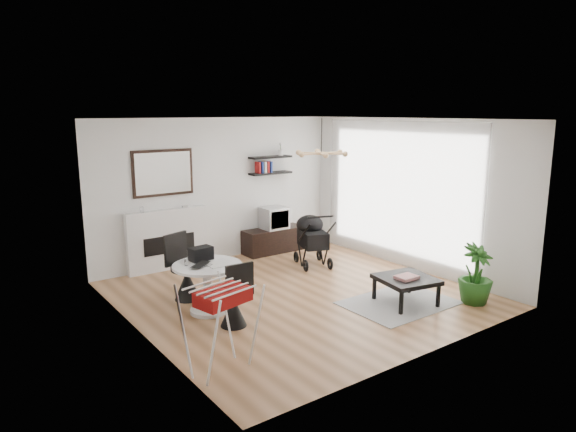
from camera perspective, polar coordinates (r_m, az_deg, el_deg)
floor at (r=8.13m, az=1.05°, el=-8.68°), size 5.00×5.00×0.00m
ceiling at (r=7.63m, az=1.13°, el=10.71°), size 5.00×5.00×0.00m
wall_back at (r=9.85m, az=-7.72°, el=2.92°), size 5.00×0.00×5.00m
wall_left at (r=6.60m, az=-16.51°, el=-1.75°), size 0.00×5.00×5.00m
wall_right at (r=9.46m, az=13.27°, el=2.36°), size 0.00×5.00×5.00m
sheer_curtain at (r=9.52m, az=11.96°, el=2.47°), size 0.04×3.60×2.60m
fireplace at (r=9.44m, az=-13.27°, el=-1.77°), size 1.50×0.17×2.16m
shelf_lower at (r=10.27m, az=-1.95°, el=4.78°), size 0.90×0.25×0.04m
shelf_upper at (r=10.24m, az=-1.97°, el=6.56°), size 0.90×0.25×0.04m
pendant_lamp at (r=8.32m, az=3.73°, el=6.97°), size 0.90×0.90×0.10m
tv_console at (r=10.43m, az=-1.57°, el=-2.69°), size 1.30×0.46×0.49m
crt_tv at (r=10.33m, az=-1.56°, el=-0.21°), size 0.50×0.43×0.43m
dining_table at (r=7.37m, az=-8.91°, el=-7.12°), size 0.97×0.97×0.71m
laptop at (r=7.20m, az=-9.31°, el=-5.46°), size 0.43×0.40×0.03m
black_bag at (r=7.48m, az=-9.66°, el=-4.14°), size 0.34×0.23×0.19m
newspaper at (r=7.26m, az=-7.62°, el=-5.32°), size 0.35×0.29×0.01m
drinking_glass at (r=7.28m, az=-11.23°, el=-5.08°), size 0.05×0.05×0.09m
chair_far at (r=7.99m, az=-11.26°, el=-6.87°), size 0.53×0.54×1.01m
chair_near at (r=6.93m, az=-6.02°, el=-9.88°), size 0.43×0.44×0.91m
drying_rack at (r=5.74m, az=-7.51°, el=-12.11°), size 0.78×0.75×0.99m
stroller at (r=9.53m, az=2.67°, el=-2.85°), size 0.76×0.94×1.03m
rug at (r=7.95m, az=12.23°, el=-9.40°), size 1.61×1.16×0.01m
coffee_table at (r=7.84m, az=13.00°, el=-6.96°), size 0.91×0.91×0.40m
magazines at (r=7.76m, az=13.04°, el=-6.64°), size 0.31×0.25×0.04m
potted_plant at (r=8.13m, az=20.14°, el=-6.08°), size 0.52×0.52×0.89m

